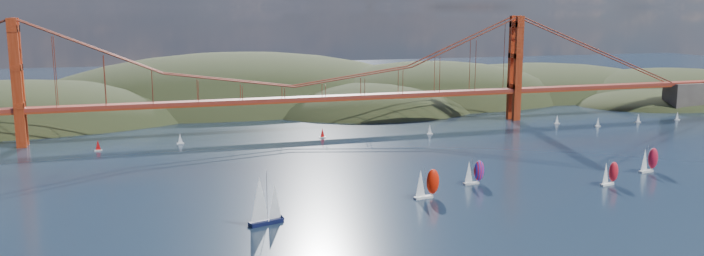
% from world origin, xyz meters
% --- Properties ---
extents(headlands, '(725.00, 225.00, 96.00)m').
position_xyz_m(headlands, '(44.95, 278.29, -12.46)').
color(headlands, black).
rests_on(headlands, ground).
extents(bridge, '(552.00, 12.00, 55.00)m').
position_xyz_m(bridge, '(-1.75, 180.00, 32.23)').
color(bridge, maroon).
rests_on(bridge, ground).
extents(sloop_navy, '(10.36, 7.30, 15.29)m').
position_xyz_m(sloop_navy, '(-39.60, 41.36, 6.75)').
color(sloop_navy, black).
rests_on(sloop_navy, ground).
extents(racer_0, '(9.21, 4.75, 10.35)m').
position_xyz_m(racer_0, '(13.87, 52.53, 4.89)').
color(racer_0, white).
rests_on(racer_0, ground).
extents(racer_1, '(7.88, 4.42, 8.83)m').
position_xyz_m(racer_1, '(79.53, 48.87, 4.17)').
color(racer_1, white).
rests_on(racer_1, ground).
extents(racer_2, '(8.85, 4.57, 9.94)m').
position_xyz_m(racer_2, '(105.23, 60.18, 4.70)').
color(racer_2, white).
rests_on(racer_2, ground).
extents(racer_rwb, '(8.05, 3.67, 9.11)m').
position_xyz_m(racer_rwb, '(36.22, 63.68, 4.30)').
color(racer_rwb, silver).
rests_on(racer_rwb, ground).
extents(distant_boat_2, '(3.00, 2.00, 4.70)m').
position_xyz_m(distant_boat_2, '(-88.43, 159.95, 2.41)').
color(distant_boat_2, silver).
rests_on(distant_boat_2, ground).
extents(distant_boat_3, '(3.00, 2.00, 4.70)m').
position_xyz_m(distant_boat_3, '(-54.66, 164.89, 2.41)').
color(distant_boat_3, silver).
rests_on(distant_boat_3, ground).
extents(distant_boat_4, '(3.00, 2.00, 4.70)m').
position_xyz_m(distant_boat_4, '(134.22, 160.58, 2.41)').
color(distant_boat_4, silver).
rests_on(distant_boat_4, ground).
extents(distant_boat_5, '(3.00, 2.00, 4.70)m').
position_xyz_m(distant_boat_5, '(149.40, 147.71, 2.41)').
color(distant_boat_5, silver).
rests_on(distant_boat_5, ground).
extents(distant_boat_6, '(3.00, 2.00, 4.70)m').
position_xyz_m(distant_boat_6, '(177.67, 152.15, 2.41)').
color(distant_boat_6, silver).
rests_on(distant_boat_6, ground).
extents(distant_boat_7, '(3.00, 2.00, 4.70)m').
position_xyz_m(distant_boat_7, '(201.99, 151.36, 2.41)').
color(distant_boat_7, silver).
rests_on(distant_boat_7, ground).
extents(distant_boat_8, '(3.00, 2.00, 4.70)m').
position_xyz_m(distant_boat_8, '(59.63, 153.34, 2.41)').
color(distant_boat_8, silver).
rests_on(distant_boat_8, ground).
extents(distant_boat_9, '(3.00, 2.00, 4.70)m').
position_xyz_m(distant_boat_9, '(8.75, 159.66, 2.41)').
color(distant_boat_9, silver).
rests_on(distant_boat_9, ground).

